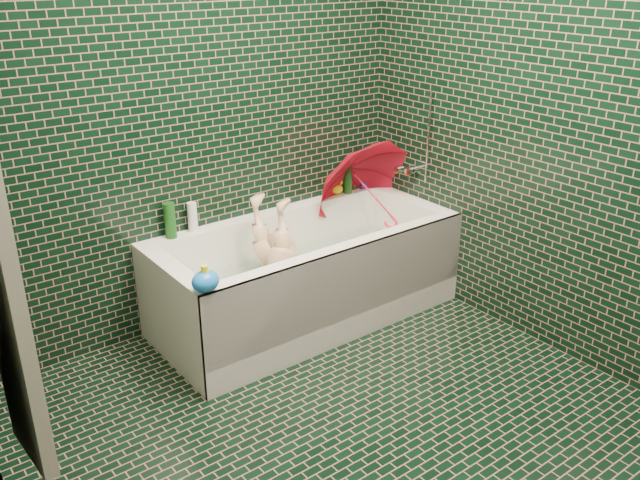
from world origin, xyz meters
TOP-DOWN VIEW (x-y plane):
  - floor at (0.00, 0.00)m, footprint 2.80×2.80m
  - wall_back at (0.00, 1.40)m, footprint 2.80×0.00m
  - wall_right at (1.30, 0.00)m, footprint 0.00×2.80m
  - bathtub at (0.45, 1.01)m, footprint 1.70×0.75m
  - bath_mat at (0.45, 1.02)m, footprint 1.35×0.47m
  - water at (0.45, 1.02)m, footprint 1.48×0.53m
  - towel at (-1.24, 0.24)m, footprint 0.08×0.44m
  - faucet at (1.26, 1.02)m, footprint 0.18×0.19m
  - child at (0.28, 1.06)m, footprint 0.97×0.60m
  - umbrella at (1.01, 1.10)m, footprint 0.72×0.85m
  - soap_bottle_a at (1.25, 1.35)m, footprint 0.11×0.11m
  - soap_bottle_b at (1.16, 1.33)m, footprint 0.09×0.09m
  - soap_bottle_c at (1.06, 1.37)m, footprint 0.18×0.18m
  - bottle_right_tall at (1.01, 1.34)m, footprint 0.07×0.07m
  - bottle_right_pump at (1.23, 1.37)m, footprint 0.06×0.06m
  - bottle_left_tall at (-0.19, 1.35)m, footprint 0.08×0.08m
  - bottle_left_short at (-0.06, 1.36)m, footprint 0.06×0.06m
  - rubber_duck at (0.94, 1.36)m, footprint 0.12×0.09m
  - bath_toy at (-0.35, 0.68)m, footprint 0.14×0.12m

SIDE VIEW (x-z plane):
  - floor at x=0.00m, z-range 0.00..0.00m
  - bath_mat at x=0.45m, z-range 0.15..0.16m
  - bathtub at x=0.45m, z-range -0.06..0.49m
  - water at x=0.45m, z-range 0.30..0.30m
  - child at x=0.28m, z-range 0.15..0.47m
  - soap_bottle_a at x=1.25m, z-range 0.43..0.67m
  - soap_bottle_b at x=1.16m, z-range 0.45..0.65m
  - soap_bottle_c at x=1.06m, z-range 0.46..0.64m
  - rubber_duck at x=0.94m, z-range 0.55..0.64m
  - umbrella at x=1.01m, z-range 0.17..1.04m
  - bath_toy at x=-0.35m, z-range 0.54..0.67m
  - bottle_left_short at x=-0.06m, z-range 0.55..0.71m
  - bottle_right_pump at x=1.23m, z-range 0.55..0.74m
  - bottle_left_tall at x=-0.19m, z-range 0.55..0.74m
  - bottle_right_tall at x=1.01m, z-range 0.55..0.76m
  - faucet at x=1.26m, z-range 0.50..1.05m
  - towel at x=-1.24m, z-range 0.47..1.59m
  - wall_back at x=0.00m, z-range -0.15..2.65m
  - wall_right at x=1.30m, z-range -0.15..2.65m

